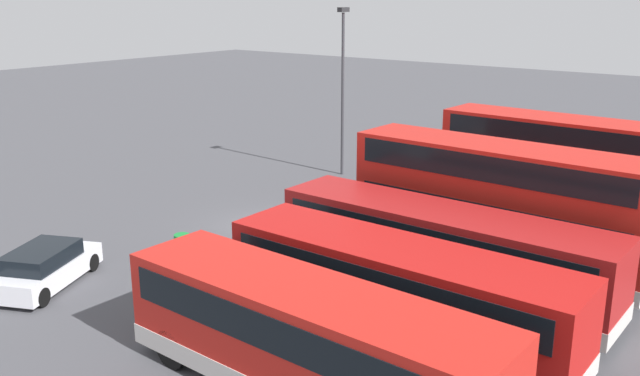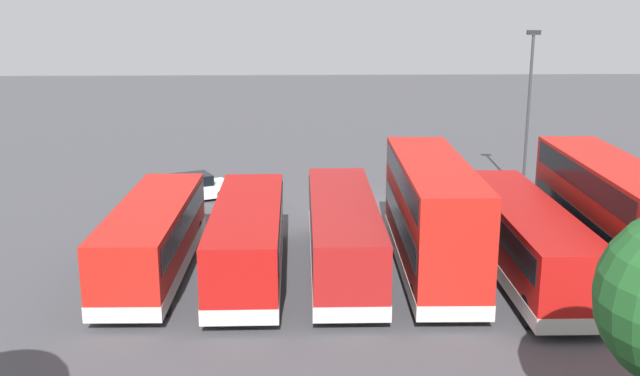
{
  "view_description": "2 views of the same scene",
  "coord_description": "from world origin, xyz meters",
  "px_view_note": "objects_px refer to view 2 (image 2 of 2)",
  "views": [
    {
      "loc": [
        20.71,
        19.12,
        9.68
      ],
      "look_at": [
        -1.86,
        1.75,
        1.59
      ],
      "focal_mm": 38.4,
      "sensor_mm": 36.0,
      "label": 1
    },
    {
      "loc": [
        3.44,
        37.48,
        10.63
      ],
      "look_at": [
        2.24,
        1.24,
        1.35
      ],
      "focal_mm": 41.56,
      "sensor_mm": 36.0,
      "label": 2
    }
  ],
  "objects_px": {
    "bus_single_deck_fourth": "(343,232)",
    "lamp_post_tall": "(529,101)",
    "bus_single_deck_fifth": "(248,238)",
    "bus_single_deck_sixth": "(153,237)",
    "bus_double_decker_third": "(432,214)",
    "bus_single_deck_second": "(525,238)",
    "car_hatchback_silver": "(190,188)",
    "waste_bin_yellow": "(274,200)",
    "bus_double_decker_near_end": "(609,215)"
  },
  "relations": [
    {
      "from": "bus_single_deck_fourth",
      "to": "lamp_post_tall",
      "type": "distance_m",
      "value": 16.54
    },
    {
      "from": "bus_single_deck_fifth",
      "to": "bus_single_deck_sixth",
      "type": "bearing_deg",
      "value": -4.45
    },
    {
      "from": "bus_single_deck_sixth",
      "to": "bus_single_deck_fifth",
      "type": "bearing_deg",
      "value": 175.55
    },
    {
      "from": "bus_single_deck_fourth",
      "to": "bus_single_deck_fifth",
      "type": "xyz_separation_m",
      "value": [
        3.73,
        0.59,
        -0.0
      ]
    },
    {
      "from": "bus_single_deck_sixth",
      "to": "bus_double_decker_third",
      "type": "bearing_deg",
      "value": 179.63
    },
    {
      "from": "bus_double_decker_third",
      "to": "bus_single_deck_sixth",
      "type": "relative_size",
      "value": 1.04
    },
    {
      "from": "bus_single_deck_sixth",
      "to": "bus_single_deck_fourth",
      "type": "bearing_deg",
      "value": -177.67
    },
    {
      "from": "bus_double_decker_third",
      "to": "lamp_post_tall",
      "type": "bearing_deg",
      "value": -121.25
    },
    {
      "from": "bus_single_deck_second",
      "to": "car_hatchback_silver",
      "type": "bearing_deg",
      "value": -39.08
    },
    {
      "from": "bus_single_deck_fifth",
      "to": "bus_single_deck_second",
      "type": "bearing_deg",
      "value": 178.47
    },
    {
      "from": "bus_single_deck_second",
      "to": "bus_single_deck_sixth",
      "type": "xyz_separation_m",
      "value": [
        14.49,
        -0.58,
        -0.0
      ]
    },
    {
      "from": "bus_single_deck_second",
      "to": "bus_single_deck_fifth",
      "type": "relative_size",
      "value": 1.14
    },
    {
      "from": "car_hatchback_silver",
      "to": "waste_bin_yellow",
      "type": "bearing_deg",
      "value": 159.31
    },
    {
      "from": "bus_double_decker_near_end",
      "to": "lamp_post_tall",
      "type": "relative_size",
      "value": 1.27
    },
    {
      "from": "bus_single_deck_sixth",
      "to": "car_hatchback_silver",
      "type": "bearing_deg",
      "value": -89.1
    },
    {
      "from": "waste_bin_yellow",
      "to": "car_hatchback_silver",
      "type": "bearing_deg",
      "value": -20.69
    },
    {
      "from": "waste_bin_yellow",
      "to": "bus_single_deck_fourth",
      "type": "bearing_deg",
      "value": 108.08
    },
    {
      "from": "bus_double_decker_near_end",
      "to": "waste_bin_yellow",
      "type": "distance_m",
      "value": 16.83
    },
    {
      "from": "bus_single_deck_second",
      "to": "lamp_post_tall",
      "type": "distance_m",
      "value": 13.82
    },
    {
      "from": "bus_single_deck_fifth",
      "to": "waste_bin_yellow",
      "type": "bearing_deg",
      "value": -94.05
    },
    {
      "from": "bus_double_decker_third",
      "to": "waste_bin_yellow",
      "type": "bearing_deg",
      "value": -56.07
    },
    {
      "from": "bus_single_deck_fifth",
      "to": "bus_single_deck_sixth",
      "type": "distance_m",
      "value": 3.73
    },
    {
      "from": "bus_double_decker_third",
      "to": "bus_single_deck_fourth",
      "type": "height_order",
      "value": "bus_double_decker_third"
    },
    {
      "from": "bus_single_deck_second",
      "to": "bus_single_deck_fifth",
      "type": "height_order",
      "value": "same"
    },
    {
      "from": "bus_double_decker_near_end",
      "to": "bus_single_deck_fifth",
      "type": "height_order",
      "value": "bus_double_decker_near_end"
    },
    {
      "from": "bus_single_deck_fourth",
      "to": "waste_bin_yellow",
      "type": "relative_size",
      "value": 12.11
    },
    {
      "from": "bus_double_decker_third",
      "to": "bus_single_deck_fourth",
      "type": "xyz_separation_m",
      "value": [
        3.47,
        -0.37,
        -0.83
      ]
    },
    {
      "from": "bus_single_deck_fourth",
      "to": "bus_double_decker_third",
      "type": "bearing_deg",
      "value": 173.88
    },
    {
      "from": "bus_single_deck_second",
      "to": "bus_double_decker_third",
      "type": "bearing_deg",
      "value": -8.1
    },
    {
      "from": "bus_double_decker_near_end",
      "to": "bus_single_deck_sixth",
      "type": "distance_m",
      "value": 17.84
    },
    {
      "from": "bus_single_deck_sixth",
      "to": "lamp_post_tall",
      "type": "bearing_deg",
      "value": -146.41
    },
    {
      "from": "bus_double_decker_near_end",
      "to": "bus_double_decker_third",
      "type": "distance_m",
      "value": 6.9
    },
    {
      "from": "lamp_post_tall",
      "to": "bus_single_deck_fifth",
      "type": "bearing_deg",
      "value": 40.44
    },
    {
      "from": "bus_double_decker_third",
      "to": "lamp_post_tall",
      "type": "relative_size",
      "value": 1.21
    },
    {
      "from": "lamp_post_tall",
      "to": "waste_bin_yellow",
      "type": "bearing_deg",
      "value": 10.56
    },
    {
      "from": "bus_double_decker_near_end",
      "to": "bus_single_deck_fifth",
      "type": "relative_size",
      "value": 1.09
    },
    {
      "from": "bus_single_deck_second",
      "to": "waste_bin_yellow",
      "type": "height_order",
      "value": "bus_single_deck_second"
    },
    {
      "from": "bus_single_deck_second",
      "to": "bus_single_deck_fifth",
      "type": "xyz_separation_m",
      "value": [
        10.77,
        -0.29,
        -0.0
      ]
    },
    {
      "from": "bus_double_decker_third",
      "to": "waste_bin_yellow",
      "type": "xyz_separation_m",
      "value": [
        6.5,
        -9.67,
        -1.97
      ]
    },
    {
      "from": "bus_single_deck_second",
      "to": "car_hatchback_silver",
      "type": "xyz_separation_m",
      "value": [
        14.67,
        -11.91,
        -0.92
      ]
    },
    {
      "from": "lamp_post_tall",
      "to": "bus_single_deck_sixth",
      "type": "bearing_deg",
      "value": 33.59
    },
    {
      "from": "bus_single_deck_second",
      "to": "bus_single_deck_fifth",
      "type": "distance_m",
      "value": 10.78
    },
    {
      "from": "car_hatchback_silver",
      "to": "waste_bin_yellow",
      "type": "xyz_separation_m",
      "value": [
        -4.59,
        1.74,
        -0.22
      ]
    },
    {
      "from": "bus_single_deck_second",
      "to": "bus_double_decker_third",
      "type": "relative_size",
      "value": 1.1
    },
    {
      "from": "bus_double_decker_third",
      "to": "bus_single_deck_fifth",
      "type": "height_order",
      "value": "bus_double_decker_third"
    },
    {
      "from": "bus_double_decker_third",
      "to": "bus_single_deck_fifth",
      "type": "bearing_deg",
      "value": 1.74
    },
    {
      "from": "bus_single_deck_fifth",
      "to": "lamp_post_tall",
      "type": "bearing_deg",
      "value": -139.56
    },
    {
      "from": "bus_single_deck_fourth",
      "to": "bus_single_deck_fifth",
      "type": "distance_m",
      "value": 3.78
    },
    {
      "from": "bus_single_deck_fourth",
      "to": "bus_single_deck_fifth",
      "type": "bearing_deg",
      "value": 9.0
    },
    {
      "from": "bus_single_deck_fourth",
      "to": "bus_double_decker_near_end",
      "type": "bearing_deg",
      "value": 176.11
    }
  ]
}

